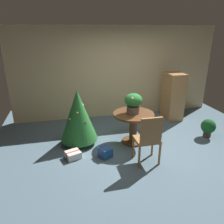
{
  "coord_description": "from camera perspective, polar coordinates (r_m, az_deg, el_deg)",
  "views": [
    {
      "loc": [
        -1.61,
        -3.91,
        2.48
      ],
      "look_at": [
        -0.62,
        0.25,
        0.85
      ],
      "focal_mm": 34.72,
      "sensor_mm": 36.0,
      "label": 1
    }
  ],
  "objects": [
    {
      "name": "wooden_cabinet",
      "position": [
        6.51,
        15.76,
        3.97
      ],
      "size": [
        0.48,
        0.61,
        1.35
      ],
      "color": "#B27F4C",
      "rests_on": "ground_plane"
    },
    {
      "name": "holiday_tree",
      "position": [
        4.87,
        -8.88,
        -0.9
      ],
      "size": [
        0.84,
        0.84,
        1.27
      ],
      "color": "brown",
      "rests_on": "ground_plane"
    },
    {
      "name": "round_dining_table",
      "position": [
        4.96,
        5.64,
        -2.56
      ],
      "size": [
        0.92,
        0.92,
        0.72
      ],
      "color": "brown",
      "rests_on": "ground_plane"
    },
    {
      "name": "ground_plane",
      "position": [
        4.9,
        7.86,
        -9.75
      ],
      "size": [
        6.6,
        6.6,
        0.0
      ],
      "primitive_type": "plane",
      "color": "slate"
    },
    {
      "name": "potted_plant",
      "position": [
        5.77,
        23.99,
        -3.63
      ],
      "size": [
        0.35,
        0.35,
        0.46
      ],
      "color": "#4C382D",
      "rests_on": "ground_plane"
    },
    {
      "name": "back_wall_panel",
      "position": [
        6.42,
        1.34,
        10.28
      ],
      "size": [
        6.0,
        0.1,
        2.6
      ],
      "primitive_type": "cube",
      "color": "beige",
      "rests_on": "ground_plane"
    },
    {
      "name": "gift_box_cream",
      "position": [
        4.6,
        -10.19,
        -11.02
      ],
      "size": [
        0.35,
        0.33,
        0.15
      ],
      "color": "silver",
      "rests_on": "ground_plane"
    },
    {
      "name": "gift_box_blue",
      "position": [
        4.57,
        -1.78,
        -10.52
      ],
      "size": [
        0.31,
        0.32,
        0.2
      ],
      "color": "#1E569E",
      "rests_on": "ground_plane"
    },
    {
      "name": "flower_vase",
      "position": [
        4.8,
        5.65,
        2.59
      ],
      "size": [
        0.39,
        0.39,
        0.45
      ],
      "color": "#665B51",
      "rests_on": "round_dining_table"
    },
    {
      "name": "wooden_chair_near",
      "position": [
        4.19,
        9.62,
        -6.62
      ],
      "size": [
        0.46,
        0.4,
        1.01
      ],
      "color": "#9E6B3D",
      "rests_on": "ground_plane"
    }
  ]
}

